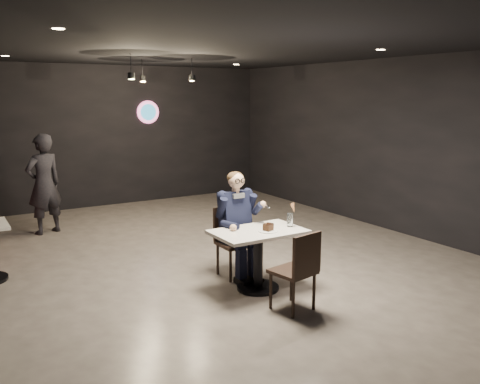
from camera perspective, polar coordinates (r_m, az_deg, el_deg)
floor at (r=7.53m, az=-3.13°, el=-7.50°), size 9.00×9.00×0.00m
wall_sign at (r=11.56m, az=-10.30°, el=8.82°), size 0.50×0.06×0.50m
pendant_lights at (r=8.98m, az=-9.54°, el=13.96°), size 1.40×1.20×0.36m
main_table at (r=6.28m, az=2.04°, el=-7.63°), size 1.10×0.70×0.75m
chair_far at (r=6.70m, az=-0.55°, el=-5.68°), size 0.42×0.46×0.92m
chair_near at (r=5.71m, az=5.94°, el=-8.68°), size 0.50×0.53×0.92m
seated_man at (r=6.63m, az=-0.55°, el=-3.52°), size 0.60×0.80×1.44m
dessert_plate at (r=6.12m, az=3.14°, el=-4.40°), size 0.23×0.23×0.01m
cake_slice at (r=6.12m, az=3.19°, el=-3.98°), size 0.13×0.12×0.08m
mint_leaf at (r=6.14m, az=3.31°, el=-3.53°), size 0.06×0.04×0.01m
sundae_glass at (r=6.36m, az=5.63°, el=-3.14°), size 0.07×0.07×0.17m
wafer_cone at (r=6.32m, az=6.00°, el=-1.78°), size 0.07×0.07×0.12m
passerby at (r=9.33m, az=-21.16°, el=0.83°), size 0.73×0.60×1.73m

